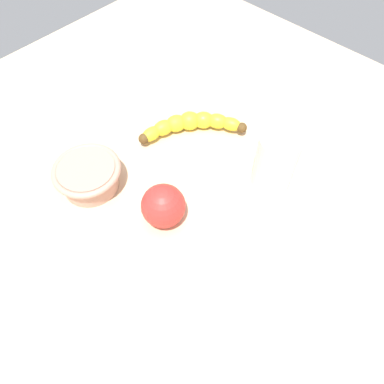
# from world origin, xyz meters

# --- Properties ---
(wooden_tabletop) EXTENTS (1.20, 1.20, 0.03)m
(wooden_tabletop) POSITION_xyz_m (0.00, 0.00, 0.01)
(wooden_tabletop) COLOR #DAB18A
(wooden_tabletop) RESTS_ON ground
(banana) EXTENTS (0.18, 0.14, 0.04)m
(banana) POSITION_xyz_m (0.11, 0.08, 0.05)
(banana) COLOR yellow
(banana) RESTS_ON wooden_tabletop
(smoothie_glass) EXTENTS (0.07, 0.07, 0.12)m
(smoothie_glass) POSITION_xyz_m (0.12, -0.12, 0.08)
(smoothie_glass) COLOR silver
(smoothie_glass) RESTS_ON wooden_tabletop
(ceramic_bowl) EXTENTS (0.13, 0.13, 0.05)m
(ceramic_bowl) POSITION_xyz_m (-0.12, 0.12, 0.06)
(ceramic_bowl) COLOR tan
(ceramic_bowl) RESTS_ON wooden_tabletop
(apple_fruit) EXTENTS (0.08, 0.08, 0.08)m
(apple_fruit) POSITION_xyz_m (-0.07, -0.03, 0.07)
(apple_fruit) COLOR red
(apple_fruit) RESTS_ON wooden_tabletop
(teaspoon) EXTENTS (0.10, 0.08, 0.01)m
(teaspoon) POSITION_xyz_m (-0.06, -0.24, 0.03)
(teaspoon) COLOR silver
(teaspoon) RESTS_ON wooden_tabletop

